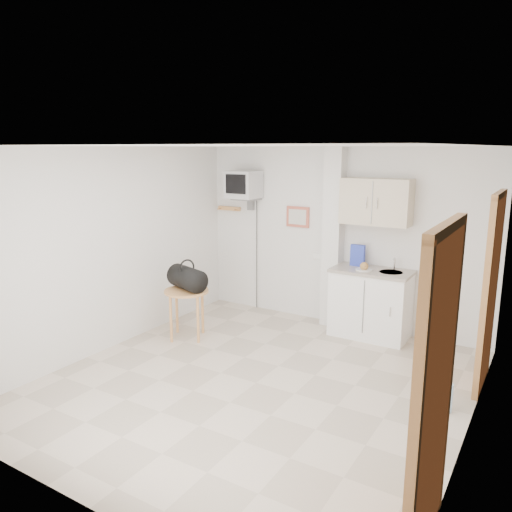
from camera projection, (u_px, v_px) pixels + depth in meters
The scene contains 7 objects.
ground at pixel (256, 383), 5.38m from camera, with size 4.50×4.50×0.00m, color beige.
room_envelope at pixel (281, 244), 5.01m from camera, with size 4.24×4.54×2.55m.
kitchenette at pixel (372, 278), 6.59m from camera, with size 1.03×0.58×2.10m.
crt_television at pixel (244, 186), 7.40m from camera, with size 0.44×0.45×2.15m.
round_table at pixel (187, 297), 6.56m from camera, with size 0.58×0.58×0.66m.
duffel_bag at pixel (187, 278), 6.54m from camera, with size 0.61×0.46×0.41m.
water_bottle at pixel (447, 397), 4.77m from camera, with size 0.11×0.11×0.32m.
Camera 1 is at (2.59, -4.24, 2.48)m, focal length 35.00 mm.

